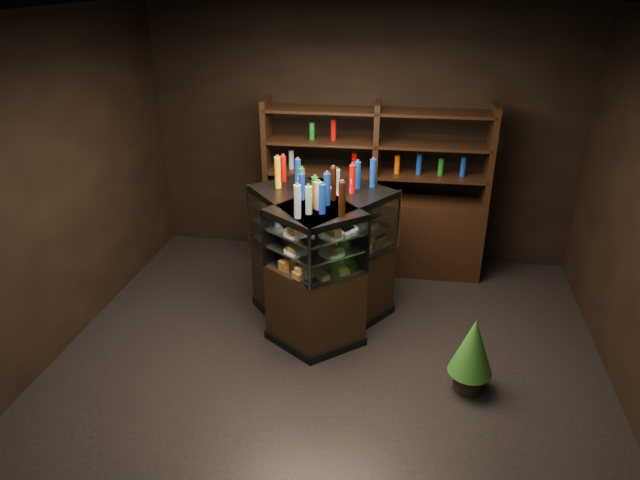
# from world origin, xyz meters

# --- Properties ---
(ground) EXTENTS (5.00, 5.00, 0.00)m
(ground) POSITION_xyz_m (0.00, 0.00, 0.00)
(ground) COLOR black
(ground) RESTS_ON ground
(room_shell) EXTENTS (5.02, 5.02, 3.01)m
(room_shell) POSITION_xyz_m (0.00, 0.00, 1.94)
(room_shell) COLOR black
(room_shell) RESTS_ON ground
(display_case) EXTENTS (1.53, 1.40, 1.37)m
(display_case) POSITION_xyz_m (-0.19, 0.76, 0.46)
(display_case) COLOR black
(display_case) RESTS_ON ground
(food_display) EXTENTS (1.11, 1.05, 0.43)m
(food_display) POSITION_xyz_m (-0.19, 0.75, 1.04)
(food_display) COLOR #C59446
(food_display) RESTS_ON display_case
(bottles_top) EXTENTS (0.94, 0.91, 0.30)m
(bottles_top) POSITION_xyz_m (-0.19, 0.76, 1.51)
(bottles_top) COLOR #147223
(bottles_top) RESTS_ON display_case
(potted_conifer) EXTENTS (0.37, 0.37, 0.80)m
(potted_conifer) POSITION_xyz_m (1.25, 0.00, 0.46)
(potted_conifer) COLOR black
(potted_conifer) RESTS_ON ground
(back_shelving) EXTENTS (2.52, 0.52, 2.00)m
(back_shelving) POSITION_xyz_m (0.22, 2.05, 0.61)
(back_shelving) COLOR black
(back_shelving) RESTS_ON ground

